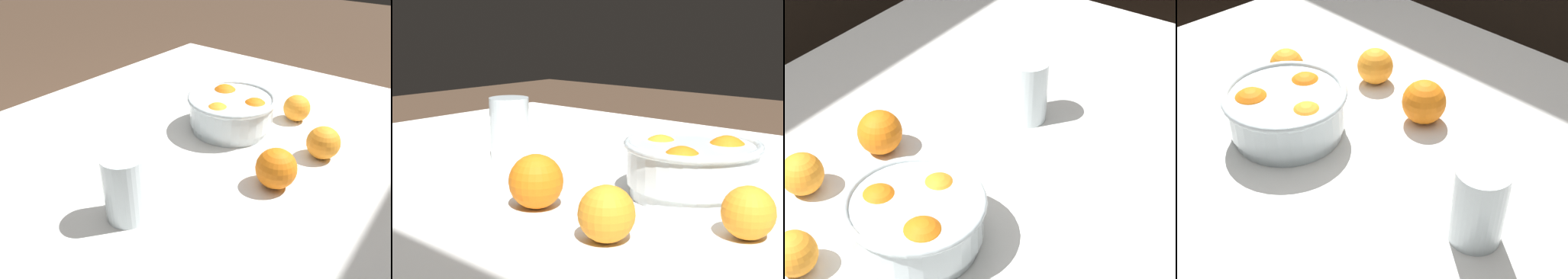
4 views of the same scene
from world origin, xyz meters
The scene contains 6 objects.
dining_table centered at (0.00, 0.00, 0.64)m, with size 1.44×1.12×0.70m.
fruit_bowl centered at (-0.20, -0.02, 0.75)m, with size 0.21×0.21×0.09m.
juice_glass centered at (0.18, 0.02, 0.76)m, with size 0.08×0.08×0.12m.
orange_loose_near_bowl centered at (-0.35, 0.09, 0.73)m, with size 0.07×0.07×0.07m, color orange.
orange_loose_front centered at (-0.06, 0.18, 0.74)m, with size 0.08×0.08×0.08m, color orange.
orange_loose_aside centered at (-0.22, 0.21, 0.74)m, with size 0.07×0.07×0.07m, color orange.
Camera 3 is at (-0.73, -0.50, 1.42)m, focal length 60.00 mm.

